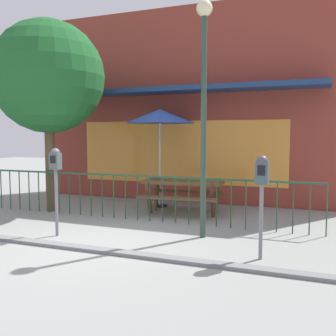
{
  "coord_description": "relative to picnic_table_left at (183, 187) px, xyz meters",
  "views": [
    {
      "loc": [
        3.63,
        -5.66,
        1.81
      ],
      "look_at": [
        0.54,
        2.22,
        1.1
      ],
      "focal_mm": 41.99,
      "sensor_mm": 36.0,
      "label": 1
    }
  ],
  "objects": [
    {
      "name": "parking_meter_far",
      "position": [
        2.16,
        -2.74,
        0.56
      ],
      "size": [
        0.18,
        0.17,
        1.52
      ],
      "color": "slate",
      "rests_on": "ground"
    },
    {
      "name": "parking_meter_near",
      "position": [
        -1.46,
        -2.72,
        0.61
      ],
      "size": [
        0.18,
        0.17,
        1.59
      ],
      "color": "slate",
      "rests_on": "ground"
    },
    {
      "name": "picnic_table_left",
      "position": [
        0.0,
        0.0,
        0.0
      ],
      "size": [
        1.89,
        1.49,
        0.79
      ],
      "color": "brown",
      "rests_on": "ground"
    },
    {
      "name": "ground",
      "position": [
        -0.68,
        -2.82,
        -0.61
      ],
      "size": [
        40.0,
        40.0,
        0.0
      ],
      "primitive_type": "plane",
      "color": "gray"
    },
    {
      "name": "patio_umbrella",
      "position": [
        -0.84,
        0.64,
        1.66
      ],
      "size": [
        1.76,
        1.76,
        2.46
      ],
      "color": "black",
      "rests_on": "ground"
    },
    {
      "name": "street_tree",
      "position": [
        -3.06,
        -0.83,
        2.55
      ],
      "size": [
        2.63,
        2.63,
        4.49
      ],
      "color": "brown",
      "rests_on": "ground"
    },
    {
      "name": "curb_edge",
      "position": [
        -0.68,
        -3.3,
        -0.61
      ],
      "size": [
        12.5,
        0.2,
        0.11
      ],
      "primitive_type": "cube",
      "color": "slate",
      "rests_on": "ground"
    },
    {
      "name": "pub_storefront",
      "position": [
        -0.68,
        1.8,
        2.0
      ],
      "size": [
        8.93,
        1.4,
        5.23
      ],
      "color": "#501F1F",
      "rests_on": "ground"
    },
    {
      "name": "patio_fence_front",
      "position": [
        -0.68,
        -1.0,
        0.05
      ],
      "size": [
        7.52,
        0.04,
        0.97
      ],
      "color": "#1F4B31",
      "rests_on": "ground"
    },
    {
      "name": "street_lamp",
      "position": [
        1.02,
        -1.85,
        2.05
      ],
      "size": [
        0.28,
        0.28,
        4.1
      ],
      "color": "#2F4236",
      "rests_on": "ground"
    }
  ]
}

